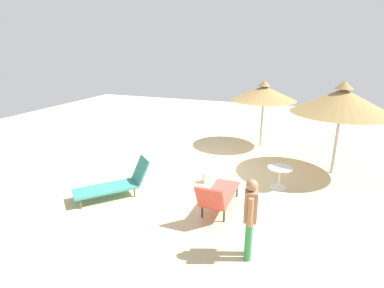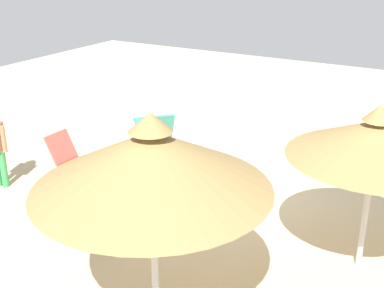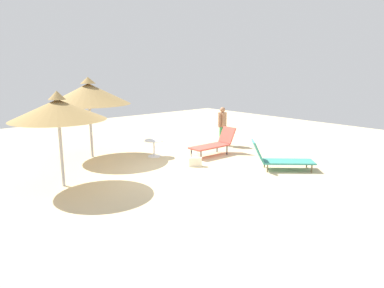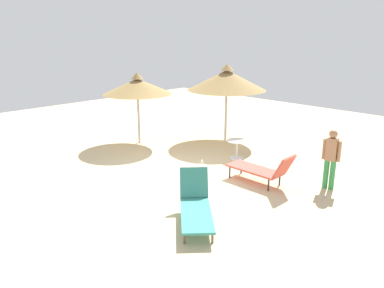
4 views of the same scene
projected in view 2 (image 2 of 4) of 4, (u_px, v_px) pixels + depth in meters
ground at (210, 186)px, 9.94m from camera, size 24.00×24.00×0.10m
parasol_umbrella_front at (376, 139)px, 6.64m from camera, size 2.36×2.36×2.45m
parasol_umbrella_far_left at (151, 160)px, 5.55m from camera, size 2.74×2.74×2.71m
lounge_chair_near_left at (86, 163)px, 9.82m from camera, size 0.60×1.76×0.92m
lounge_chair_near_right at (154, 127)px, 12.00m from camera, size 1.70×1.78×0.89m
handbag at (168, 179)px, 9.76m from camera, size 0.40×0.41×0.47m
side_table_round at (120, 211)px, 8.06m from camera, size 0.64×0.64×0.58m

